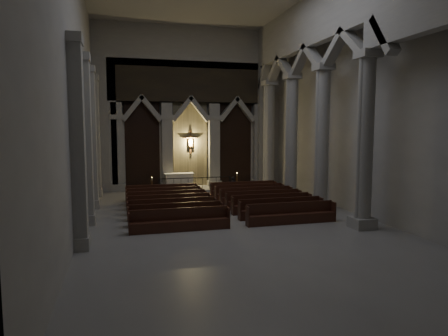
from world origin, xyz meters
name	(u,v)px	position (x,y,z in m)	size (l,w,h in m)	color
room	(233,64)	(0.00, 0.00, 7.60)	(24.00, 24.10, 12.00)	gray
sanctuary_wall	(191,100)	(0.00, 11.54, 6.62)	(14.00, 0.77, 12.00)	#9F9C94
right_arcade	(325,67)	(5.50, 1.33, 7.83)	(1.00, 24.00, 12.00)	#9F9C94
left_pilasters	(89,141)	(-6.75, 3.50, 3.91)	(0.60, 13.00, 8.03)	#9F9C94
sanctuary_step	(193,189)	(0.00, 10.60, 0.07)	(8.50, 2.60, 0.15)	#9F9C94
altar	(179,180)	(-1.05, 10.79, 0.70)	(2.16, 0.87, 1.09)	beige
altar_rail	(195,182)	(0.00, 9.84, 0.69)	(5.28, 0.09, 1.04)	black
candle_stand_left	(152,190)	(-3.16, 8.97, 0.34)	(0.21, 0.21, 1.24)	#AE7B35
candle_stand_right	(237,186)	(3.02, 9.42, 0.36)	(0.22, 0.22, 1.32)	#AE7B35
pews	(218,205)	(0.00, 2.98, 0.33)	(9.93, 8.15, 1.01)	black
worshipper	(233,187)	(2.08, 7.07, 0.67)	(0.49, 0.32, 1.33)	black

